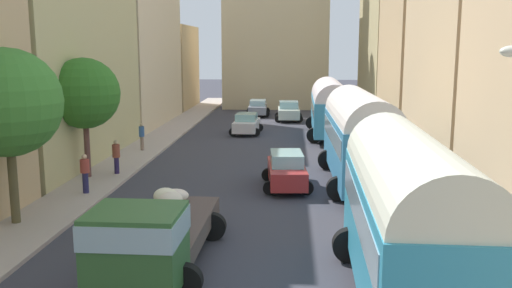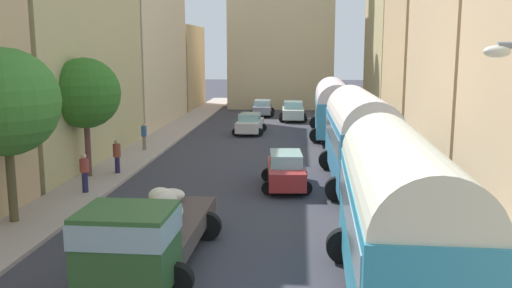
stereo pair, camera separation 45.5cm
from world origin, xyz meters
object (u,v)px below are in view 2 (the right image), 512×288
car_0 (250,123)px  parked_bus_1 (359,134)px  cargo_truck_0 (146,233)px  pedestrian_2 (85,172)px  parked_bus_0 (398,212)px  car_3 (293,111)px  pedestrian_3 (117,155)px  pedestrian_1 (144,135)px  car_1 (263,108)px  car_2 (286,170)px  parked_bus_2 (333,106)px

car_0 → parked_bus_1: bearing=-66.4°
cargo_truck_0 → pedestrian_2: cargo_truck_0 is taller
parked_bus_1 → pedestrian_2: 12.13m
parked_bus_0 → car_3: parked_bus_0 is taller
pedestrian_3 → parked_bus_0: bearing=-49.2°
parked_bus_1 → car_3: (-3.33, 21.98, -1.51)m
cargo_truck_0 → pedestrian_1: (-5.18, 17.84, -0.20)m
parked_bus_1 → pedestrian_3: parked_bus_1 is taller
cargo_truck_0 → parked_bus_0: bearing=-11.4°
parked_bus_0 → car_1: size_ratio=1.98×
car_2 → car_3: car_3 is taller
car_0 → car_3: size_ratio=1.06×
car_2 → pedestrian_2: bearing=-166.7°
parked_bus_1 → cargo_truck_0: bearing=-121.9°
parked_bus_1 → parked_bus_0: bearing=-91.5°
car_1 → car_2: (2.89, -26.52, 0.07)m
pedestrian_1 → pedestrian_2: size_ratio=0.98×
car_0 → car_2: car_2 is taller
parked_bus_1 → pedestrian_3: size_ratio=5.37×
parked_bus_0 → pedestrian_2: (-11.36, 9.28, -1.33)m
car_3 → pedestrian_2: (-8.36, -24.93, 0.20)m
parked_bus_0 → car_3: 34.37m
cargo_truck_0 → car_1: bearing=89.1°
parked_bus_0 → parked_bus_2: size_ratio=0.87×
parked_bus_1 → pedestrian_1: (-11.96, 6.93, -1.32)m
pedestrian_1 → pedestrian_2: bearing=-88.4°
parked_bus_2 → car_0: 6.13m
car_1 → car_3: car_3 is taller
car_0 → car_2: bearing=-78.9°
parked_bus_2 → car_2: size_ratio=2.43×
parked_bus_0 → cargo_truck_0: 6.68m
parked_bus_0 → car_0: 27.44m
car_1 → parked_bus_0: bearing=-81.2°
parked_bus_0 → parked_bus_1: bearing=88.5°
pedestrian_1 → pedestrian_3: size_ratio=0.99×
parked_bus_1 → car_3: parked_bus_1 is taller
parked_bus_2 → parked_bus_0: bearing=-89.9°
cargo_truck_0 → parked_bus_2: bearing=75.6°
parked_bus_1 → car_2: (-3.29, -0.95, -1.54)m
parked_bus_0 → car_1: (-5.85, 37.79, -1.63)m
cargo_truck_0 → car_0: 25.44m
pedestrian_1 → car_3: bearing=60.2°
car_3 → pedestrian_3: pedestrian_3 is taller
car_2 → pedestrian_1: bearing=137.8°
cargo_truck_0 → car_2: 10.57m
parked_bus_1 → parked_bus_2: 14.05m
cargo_truck_0 → car_3: (3.46, 32.90, -0.39)m
pedestrian_1 → car_2: bearing=-42.2°
car_3 → pedestrian_2: pedestrian_2 is taller
cargo_truck_0 → car_2: bearing=70.7°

